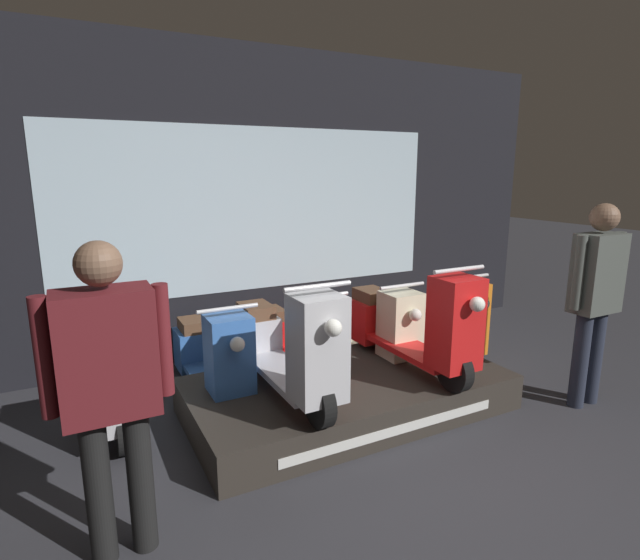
{
  "coord_description": "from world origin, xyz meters",
  "views": [
    {
      "loc": [
        -1.88,
        -1.9,
        1.97
      ],
      "look_at": [
        0.04,
        1.78,
        1.04
      ],
      "focal_mm": 28.0,
      "sensor_mm": 36.0,
      "label": 1
    }
  ],
  "objects_px": {
    "scooter_display_left": "(286,348)",
    "person_left_browsing": "(109,378)",
    "scooter_backrow_0": "(112,376)",
    "person_right_browsing": "(596,290)",
    "scooter_backrow_1": "(212,359)",
    "scooter_backrow_4": "(431,321)",
    "scooter_backrow_2": "(296,344)",
    "scooter_backrow_3": "(369,331)",
    "scooter_display_right": "(412,326)"
  },
  "relations": [
    {
      "from": "scooter_display_right",
      "to": "scooter_backrow_2",
      "type": "relative_size",
      "value": 1.0
    },
    {
      "from": "scooter_display_left",
      "to": "person_left_browsing",
      "type": "xyz_separation_m",
      "value": [
        -1.26,
        -0.77,
        0.31
      ]
    },
    {
      "from": "scooter_display_right",
      "to": "scooter_backrow_2",
      "type": "bearing_deg",
      "value": 133.31
    },
    {
      "from": "scooter_backrow_4",
      "to": "person_left_browsing",
      "type": "relative_size",
      "value": 0.97
    },
    {
      "from": "person_right_browsing",
      "to": "person_left_browsing",
      "type": "bearing_deg",
      "value": 180.0
    },
    {
      "from": "scooter_display_right",
      "to": "scooter_backrow_4",
      "type": "xyz_separation_m",
      "value": [
        0.87,
        0.77,
        -0.29
      ]
    },
    {
      "from": "scooter_display_left",
      "to": "scooter_display_right",
      "type": "distance_m",
      "value": 1.17
    },
    {
      "from": "scooter_display_right",
      "to": "scooter_backrow_4",
      "type": "height_order",
      "value": "scooter_display_right"
    },
    {
      "from": "scooter_backrow_4",
      "to": "person_left_browsing",
      "type": "bearing_deg",
      "value": -154.97
    },
    {
      "from": "scooter_backrow_0",
      "to": "scooter_backrow_3",
      "type": "bearing_deg",
      "value": 0.0
    },
    {
      "from": "scooter_display_right",
      "to": "person_left_browsing",
      "type": "xyz_separation_m",
      "value": [
        -2.44,
        -0.77,
        0.31
      ]
    },
    {
      "from": "scooter_backrow_3",
      "to": "person_right_browsing",
      "type": "relative_size",
      "value": 0.94
    },
    {
      "from": "scooter_backrow_0",
      "to": "scooter_backrow_2",
      "type": "distance_m",
      "value": 1.6
    },
    {
      "from": "scooter_backrow_2",
      "to": "scooter_backrow_3",
      "type": "bearing_deg",
      "value": 0.0
    },
    {
      "from": "scooter_display_left",
      "to": "scooter_backrow_4",
      "type": "height_order",
      "value": "scooter_display_left"
    },
    {
      "from": "scooter_backrow_0",
      "to": "person_right_browsing",
      "type": "bearing_deg",
      "value": -23.3
    },
    {
      "from": "scooter_display_left",
      "to": "scooter_backrow_4",
      "type": "distance_m",
      "value": 2.2
    },
    {
      "from": "person_left_browsing",
      "to": "scooter_display_left",
      "type": "bearing_deg",
      "value": 31.4
    },
    {
      "from": "scooter_display_left",
      "to": "person_right_browsing",
      "type": "distance_m",
      "value": 2.57
    },
    {
      "from": "scooter_backrow_1",
      "to": "person_left_browsing",
      "type": "height_order",
      "value": "person_left_browsing"
    },
    {
      "from": "scooter_display_right",
      "to": "person_right_browsing",
      "type": "height_order",
      "value": "person_right_browsing"
    },
    {
      "from": "scooter_display_left",
      "to": "person_right_browsing",
      "type": "height_order",
      "value": "person_right_browsing"
    },
    {
      "from": "scooter_display_right",
      "to": "scooter_backrow_0",
      "type": "height_order",
      "value": "scooter_display_right"
    },
    {
      "from": "scooter_backrow_0",
      "to": "scooter_backrow_4",
      "type": "bearing_deg",
      "value": 0.0
    },
    {
      "from": "scooter_backrow_2",
      "to": "scooter_backrow_3",
      "type": "xyz_separation_m",
      "value": [
        0.8,
        0.0,
        0.0
      ]
    },
    {
      "from": "person_right_browsing",
      "to": "scooter_backrow_1",
      "type": "bearing_deg",
      "value": 151.0
    },
    {
      "from": "scooter_display_right",
      "to": "scooter_backrow_3",
      "type": "bearing_deg",
      "value": 84.68
    },
    {
      "from": "scooter_backrow_0",
      "to": "scooter_backrow_4",
      "type": "height_order",
      "value": "same"
    },
    {
      "from": "scooter_backrow_1",
      "to": "scooter_backrow_3",
      "type": "bearing_deg",
      "value": 0.0
    },
    {
      "from": "person_left_browsing",
      "to": "scooter_backrow_0",
      "type": "bearing_deg",
      "value": 86.06
    },
    {
      "from": "scooter_backrow_0",
      "to": "scooter_backrow_2",
      "type": "bearing_deg",
      "value": 0.0
    },
    {
      "from": "scooter_display_right",
      "to": "person_left_browsing",
      "type": "height_order",
      "value": "person_left_browsing"
    },
    {
      "from": "scooter_backrow_2",
      "to": "person_right_browsing",
      "type": "height_order",
      "value": "person_right_browsing"
    },
    {
      "from": "scooter_display_right",
      "to": "scooter_backrow_1",
      "type": "height_order",
      "value": "scooter_display_right"
    },
    {
      "from": "scooter_backrow_0",
      "to": "person_left_browsing",
      "type": "relative_size",
      "value": 0.97
    },
    {
      "from": "scooter_backrow_1",
      "to": "scooter_display_left",
      "type": "bearing_deg",
      "value": -65.16
    },
    {
      "from": "scooter_backrow_0",
      "to": "person_right_browsing",
      "type": "height_order",
      "value": "person_right_browsing"
    },
    {
      "from": "scooter_backrow_3",
      "to": "scooter_backrow_4",
      "type": "bearing_deg",
      "value": 0.0
    },
    {
      "from": "scooter_backrow_0",
      "to": "scooter_backrow_1",
      "type": "bearing_deg",
      "value": 0.0
    },
    {
      "from": "scooter_display_right",
      "to": "scooter_backrow_4",
      "type": "distance_m",
      "value": 1.2
    },
    {
      "from": "scooter_display_left",
      "to": "scooter_backrow_3",
      "type": "distance_m",
      "value": 1.49
    },
    {
      "from": "scooter_backrow_0",
      "to": "person_right_browsing",
      "type": "distance_m",
      "value": 3.96
    },
    {
      "from": "scooter_display_right",
      "to": "scooter_backrow_1",
      "type": "relative_size",
      "value": 1.0
    },
    {
      "from": "scooter_backrow_4",
      "to": "person_left_browsing",
      "type": "xyz_separation_m",
      "value": [
        -3.31,
        -1.54,
        0.6
      ]
    },
    {
      "from": "scooter_backrow_2",
      "to": "person_left_browsing",
      "type": "xyz_separation_m",
      "value": [
        -1.71,
        -1.54,
        0.6
      ]
    },
    {
      "from": "scooter_display_right",
      "to": "scooter_display_left",
      "type": "bearing_deg",
      "value": 180.0
    },
    {
      "from": "scooter_display_right",
      "to": "scooter_backrow_1",
      "type": "distance_m",
      "value": 1.74
    },
    {
      "from": "scooter_backrow_2",
      "to": "person_right_browsing",
      "type": "bearing_deg",
      "value": -37.87
    },
    {
      "from": "person_left_browsing",
      "to": "scooter_backrow_4",
      "type": "bearing_deg",
      "value": 25.03
    },
    {
      "from": "scooter_backrow_1",
      "to": "person_right_browsing",
      "type": "bearing_deg",
      "value": -29.0
    }
  ]
}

